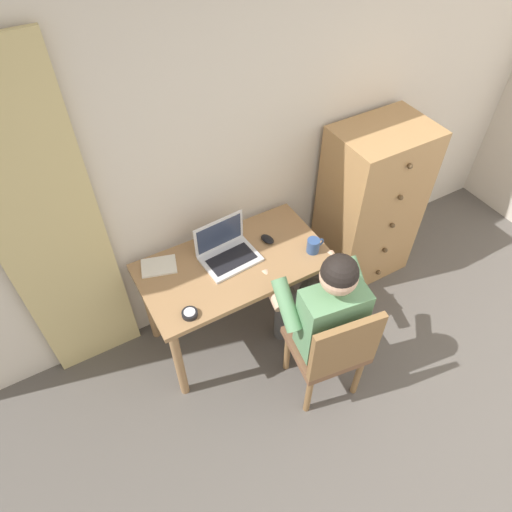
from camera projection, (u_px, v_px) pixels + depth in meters
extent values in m
cube|color=beige|center=(273.00, 136.00, 2.85)|extent=(4.80, 0.05, 2.50)
cube|color=#CCB77A|center=(54.00, 244.00, 2.47)|extent=(0.55, 0.03, 2.14)
cube|color=#9E754C|center=(234.00, 265.00, 2.86)|extent=(1.16, 0.62, 0.03)
cylinder|color=#9E754C|center=(179.00, 363.00, 2.80)|extent=(0.06, 0.06, 0.69)
cylinder|color=#9E754C|center=(321.00, 296.00, 3.15)|extent=(0.06, 0.06, 0.69)
cylinder|color=#9E754C|center=(149.00, 305.00, 3.10)|extent=(0.06, 0.06, 0.69)
cylinder|color=#9E754C|center=(282.00, 249.00, 3.45)|extent=(0.06, 0.06, 0.69)
cube|color=tan|center=(370.00, 205.00, 3.36)|extent=(0.65, 0.46, 1.25)
sphere|color=brown|center=(379.00, 273.00, 3.58)|extent=(0.04, 0.04, 0.04)
sphere|color=brown|center=(385.00, 250.00, 3.40)|extent=(0.04, 0.04, 0.04)
sphere|color=brown|center=(393.00, 225.00, 3.22)|extent=(0.04, 0.04, 0.04)
sphere|color=brown|center=(401.00, 198.00, 3.03)|extent=(0.04, 0.04, 0.04)
sphere|color=brown|center=(410.00, 166.00, 2.85)|extent=(0.04, 0.04, 0.04)
cube|color=brown|center=(326.00, 345.00, 2.80)|extent=(0.47, 0.46, 0.05)
cube|color=olive|center=(346.00, 348.00, 2.52)|extent=(0.42, 0.10, 0.42)
cylinder|color=olive|center=(334.00, 335.00, 3.11)|extent=(0.04, 0.04, 0.40)
cylinder|color=olive|center=(287.00, 351.00, 3.02)|extent=(0.04, 0.04, 0.40)
cylinder|color=olive|center=(358.00, 376.00, 2.91)|extent=(0.04, 0.04, 0.40)
cylinder|color=olive|center=(309.00, 394.00, 2.82)|extent=(0.04, 0.04, 0.40)
cylinder|color=#4C4C4C|center=(323.00, 308.00, 2.93)|extent=(0.20, 0.42, 0.14)
cylinder|color=#4C4C4C|center=(297.00, 317.00, 2.89)|extent=(0.20, 0.42, 0.14)
cylinder|color=#4C4C4C|center=(306.00, 307.00, 3.23)|extent=(0.11, 0.11, 0.47)
cylinder|color=#4C4C4C|center=(282.00, 314.00, 3.18)|extent=(0.11, 0.11, 0.47)
cube|color=#609366|center=(331.00, 320.00, 2.59)|extent=(0.39, 0.25, 0.46)
cylinder|color=#609366|center=(357.00, 282.00, 2.67)|extent=(0.13, 0.31, 0.25)
cylinder|color=#609366|center=(287.00, 305.00, 2.56)|extent=(0.13, 0.31, 0.25)
cylinder|color=#DBAD8E|center=(338.00, 270.00, 2.87)|extent=(0.11, 0.28, 0.11)
cylinder|color=#DBAD8E|center=(272.00, 290.00, 2.76)|extent=(0.11, 0.28, 0.11)
sphere|color=#DBAD8E|center=(339.00, 277.00, 2.34)|extent=(0.20, 0.20, 0.20)
sphere|color=black|center=(340.00, 273.00, 2.31)|extent=(0.20, 0.20, 0.20)
cube|color=silver|center=(231.00, 259.00, 2.86)|extent=(0.36, 0.27, 0.02)
cube|color=black|center=(231.00, 259.00, 2.84)|extent=(0.30, 0.18, 0.00)
cube|color=silver|center=(219.00, 234.00, 2.84)|extent=(0.34, 0.04, 0.22)
cube|color=#2D3851|center=(219.00, 234.00, 2.83)|extent=(0.31, 0.03, 0.18)
ellipsoid|color=black|center=(267.00, 239.00, 2.96)|extent=(0.08, 0.11, 0.03)
cylinder|color=black|center=(190.00, 314.00, 2.57)|extent=(0.09, 0.09, 0.03)
cylinder|color=silver|center=(189.00, 312.00, 2.56)|extent=(0.06, 0.06, 0.00)
cube|color=silver|center=(159.00, 266.00, 2.82)|extent=(0.24, 0.21, 0.01)
cylinder|color=#33518C|center=(313.00, 246.00, 2.88)|extent=(0.08, 0.08, 0.09)
torus|color=#33518C|center=(320.00, 242.00, 2.89)|extent=(0.06, 0.01, 0.06)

